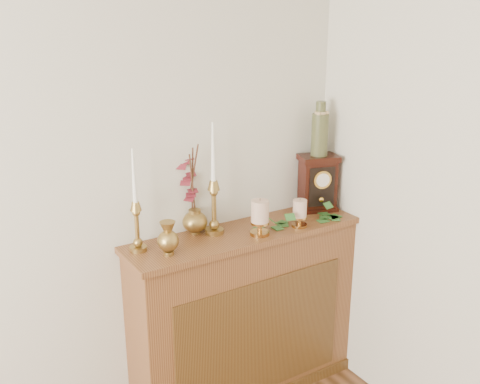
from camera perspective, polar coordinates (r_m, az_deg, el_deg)
console_shelf at (r=2.99m, az=0.56°, el=-12.70°), size 1.24×0.34×0.93m
candlestick_left at (r=2.54m, az=-10.48°, el=-2.65°), size 0.08×0.08×0.48m
candlestick_center at (r=2.68m, az=-2.68°, el=-0.66°), size 0.09×0.09×0.55m
bud_vase at (r=2.50m, az=-7.32°, el=-4.71°), size 0.10×0.10×0.16m
ginger_jar at (r=2.70m, az=-5.17°, el=0.01°), size 0.18×0.20×0.45m
pillar_candle_left at (r=2.69m, az=2.04°, el=-2.43°), size 0.10×0.10×0.19m
pillar_candle_right at (r=2.81m, az=6.08°, el=-2.02°), size 0.08×0.08×0.15m
ivy_garland at (r=2.82m, az=5.37°, el=-3.26°), size 0.47×0.24×0.09m
mantel_clock at (r=3.04m, az=7.89°, el=0.89°), size 0.24×0.20×0.30m
ceramic_vase at (r=2.97m, az=8.11°, el=6.10°), size 0.09×0.09×0.28m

